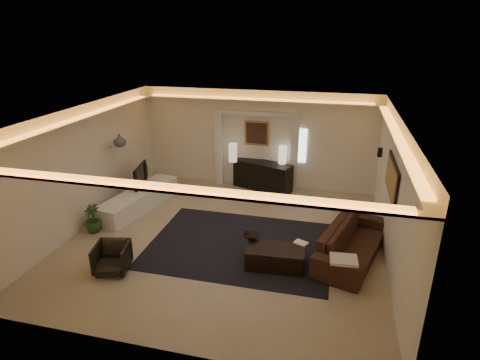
% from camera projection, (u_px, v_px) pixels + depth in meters
% --- Properties ---
extents(floor, '(7.00, 7.00, 0.00)m').
position_uv_depth(floor, '(225.00, 239.00, 9.18)').
color(floor, tan).
rests_on(floor, ground).
extents(ceiling, '(7.00, 7.00, 0.00)m').
position_uv_depth(ceiling, '(224.00, 114.00, 8.14)').
color(ceiling, white).
rests_on(ceiling, ground).
extents(wall_back, '(7.00, 0.00, 7.00)m').
position_uv_depth(wall_back, '(257.00, 139.00, 11.83)').
color(wall_back, white).
rests_on(wall_back, ground).
extents(wall_front, '(7.00, 0.00, 7.00)m').
position_uv_depth(wall_front, '(155.00, 268.00, 5.49)').
color(wall_front, white).
rests_on(wall_front, ground).
extents(wall_left, '(0.00, 7.00, 7.00)m').
position_uv_depth(wall_left, '(84.00, 168.00, 9.44)').
color(wall_left, white).
rests_on(wall_left, ground).
extents(wall_right, '(0.00, 7.00, 7.00)m').
position_uv_depth(wall_right, '(394.00, 195.00, 7.87)').
color(wall_right, white).
rests_on(wall_right, ground).
extents(cove_soffit, '(7.00, 7.00, 0.04)m').
position_uv_depth(cove_soffit, '(224.00, 128.00, 8.24)').
color(cove_soffit, silver).
rests_on(cove_soffit, ceiling).
extents(daylight_slit, '(0.25, 0.03, 1.00)m').
position_uv_depth(daylight_slit, '(302.00, 146.00, 11.54)').
color(daylight_slit, white).
rests_on(daylight_slit, wall_back).
extents(area_rug, '(4.00, 3.00, 0.01)m').
position_uv_depth(area_rug, '(240.00, 245.00, 8.91)').
color(area_rug, black).
rests_on(area_rug, ground).
extents(pilaster_left, '(0.22, 0.20, 2.20)m').
position_uv_depth(pilaster_left, '(219.00, 149.00, 12.12)').
color(pilaster_left, silver).
rests_on(pilaster_left, ground).
extents(pilaster_right, '(0.22, 0.20, 2.20)m').
position_uv_depth(pilaster_right, '(294.00, 154.00, 11.61)').
color(pilaster_right, silver).
rests_on(pilaster_right, ground).
extents(alcove_header, '(2.52, 0.20, 0.12)m').
position_uv_depth(alcove_header, '(256.00, 113.00, 11.45)').
color(alcove_header, silver).
rests_on(alcove_header, wall_back).
extents(painting_frame, '(0.74, 0.04, 0.74)m').
position_uv_depth(painting_frame, '(257.00, 133.00, 11.73)').
color(painting_frame, tan).
rests_on(painting_frame, wall_back).
extents(painting_canvas, '(0.62, 0.02, 0.62)m').
position_uv_depth(painting_canvas, '(256.00, 133.00, 11.71)').
color(painting_canvas, '#4C2D1E').
rests_on(painting_canvas, wall_back).
extents(art_panel_frame, '(0.04, 1.64, 0.74)m').
position_uv_depth(art_panel_frame, '(392.00, 178.00, 8.06)').
color(art_panel_frame, black).
rests_on(art_panel_frame, wall_right).
extents(art_panel_gold, '(0.02, 1.50, 0.62)m').
position_uv_depth(art_panel_gold, '(391.00, 178.00, 8.07)').
color(art_panel_gold, tan).
rests_on(art_panel_gold, wall_right).
extents(wall_sconce, '(0.12, 0.12, 0.22)m').
position_uv_depth(wall_sconce, '(380.00, 152.00, 9.81)').
color(wall_sconce, black).
rests_on(wall_sconce, wall_right).
extents(wall_niche, '(0.10, 0.55, 0.04)m').
position_uv_depth(wall_niche, '(116.00, 144.00, 10.62)').
color(wall_niche, silver).
rests_on(wall_niche, wall_left).
extents(console, '(1.85, 1.12, 0.88)m').
position_uv_depth(console, '(263.00, 176.00, 11.88)').
color(console, black).
rests_on(console, ground).
extents(lamp_left, '(0.29, 0.29, 0.55)m').
position_uv_depth(lamp_left, '(233.00, 154.00, 11.71)').
color(lamp_left, beige).
rests_on(lamp_left, console).
extents(lamp_right, '(0.30, 0.30, 0.52)m').
position_uv_depth(lamp_right, '(282.00, 155.00, 11.55)').
color(lamp_right, white).
rests_on(lamp_right, console).
extents(media_ledge, '(1.17, 2.83, 0.52)m').
position_uv_depth(media_ledge, '(139.00, 200.00, 10.68)').
color(media_ledge, white).
rests_on(media_ledge, ground).
extents(tv, '(1.03, 0.32, 0.59)m').
position_uv_depth(tv, '(137.00, 176.00, 10.89)').
color(tv, black).
rests_on(tv, media_ledge).
extents(figurine, '(0.14, 0.14, 0.35)m').
position_uv_depth(figurine, '(146.00, 171.00, 11.63)').
color(figurine, '#3F2D1D').
rests_on(figurine, media_ledge).
extents(ginger_jar, '(0.40, 0.40, 0.34)m').
position_uv_depth(ginger_jar, '(120.00, 140.00, 10.26)').
color(ginger_jar, '#476477').
rests_on(ginger_jar, wall_niche).
extents(plant, '(0.42, 0.42, 0.68)m').
position_uv_depth(plant, '(92.00, 219.00, 9.38)').
color(plant, '#264A20').
rests_on(plant, ground).
extents(sofa, '(2.65, 1.63, 0.72)m').
position_uv_depth(sofa, '(352.00, 242.00, 8.32)').
color(sofa, black).
rests_on(sofa, ground).
extents(throw_blanket, '(0.53, 0.44, 0.05)m').
position_uv_depth(throw_blanket, '(344.00, 260.00, 7.34)').
color(throw_blanket, white).
rests_on(throw_blanket, sofa).
extents(throw_pillow, '(0.25, 0.41, 0.40)m').
position_uv_depth(throw_pillow, '(348.00, 209.00, 9.41)').
color(throw_pillow, '#998064').
rests_on(throw_pillow, sofa).
extents(coffee_table, '(1.19, 0.70, 0.43)m').
position_uv_depth(coffee_table, '(275.00, 258.00, 8.04)').
color(coffee_table, black).
rests_on(coffee_table, ground).
extents(bowl, '(0.39, 0.39, 0.08)m').
position_uv_depth(bowl, '(251.00, 236.00, 8.36)').
color(bowl, black).
rests_on(bowl, coffee_table).
extents(magazine, '(0.33, 0.29, 0.03)m').
position_uv_depth(magazine, '(301.00, 243.00, 8.14)').
color(magazine, white).
rests_on(magazine, coffee_table).
extents(armchair, '(0.78, 0.79, 0.60)m').
position_uv_depth(armchair, '(112.00, 258.00, 7.85)').
color(armchair, black).
rests_on(armchair, ground).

